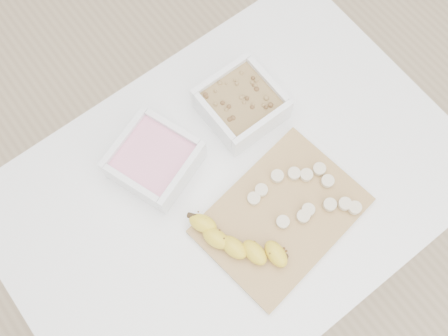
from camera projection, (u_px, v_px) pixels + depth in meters
ground at (229, 249)px, 1.80m from camera, size 3.50×3.50×0.00m
table at (232, 199)px, 1.18m from camera, size 1.00×0.70×0.75m
bowl_yogurt at (154, 160)px, 1.07m from camera, size 0.21×0.21×0.08m
bowl_granola at (241, 104)px, 1.11m from camera, size 0.16×0.16×0.08m
cutting_board at (282, 216)px, 1.06m from camera, size 0.36×0.28×0.01m
banana at (240, 243)px, 1.02m from camera, size 0.12×0.22×0.04m
banana_slices at (305, 194)px, 1.06m from camera, size 0.18×0.18×0.02m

